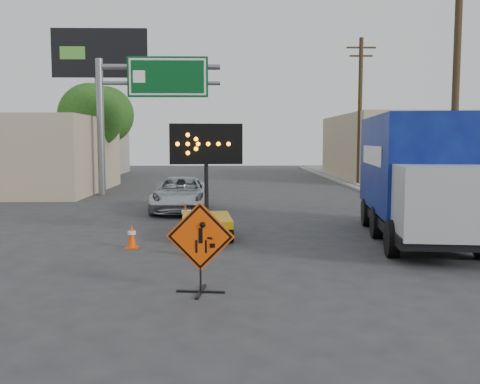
{
  "coord_description": "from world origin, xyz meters",
  "views": [
    {
      "loc": [
        -0.04,
        -9.06,
        2.76
      ],
      "look_at": [
        0.19,
        2.88,
        1.6
      ],
      "focal_mm": 40.0,
      "sensor_mm": 36.0,
      "label": 1
    }
  ],
  "objects_px": {
    "arrow_board": "(206,213)",
    "box_truck": "(415,183)",
    "pickup_truck": "(181,194)",
    "construction_sign": "(200,245)"
  },
  "relations": [
    {
      "from": "construction_sign",
      "to": "pickup_truck",
      "type": "xyz_separation_m",
      "value": [
        -1.39,
        11.39,
        -0.22
      ]
    },
    {
      "from": "construction_sign",
      "to": "arrow_board",
      "type": "distance_m",
      "value": 5.56
    },
    {
      "from": "construction_sign",
      "to": "arrow_board",
      "type": "relative_size",
      "value": 0.52
    },
    {
      "from": "arrow_board",
      "to": "box_truck",
      "type": "xyz_separation_m",
      "value": [
        5.82,
        -0.32,
        0.85
      ]
    },
    {
      "from": "box_truck",
      "to": "arrow_board",
      "type": "bearing_deg",
      "value": -175.95
    },
    {
      "from": "construction_sign",
      "to": "box_truck",
      "type": "distance_m",
      "value": 7.76
    },
    {
      "from": "arrow_board",
      "to": "pickup_truck",
      "type": "bearing_deg",
      "value": 97.8
    },
    {
      "from": "pickup_truck",
      "to": "box_truck",
      "type": "distance_m",
      "value": 9.43
    },
    {
      "from": "arrow_board",
      "to": "box_truck",
      "type": "relative_size",
      "value": 0.43
    },
    {
      "from": "arrow_board",
      "to": "construction_sign",
      "type": "bearing_deg",
      "value": -93.09
    }
  ]
}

